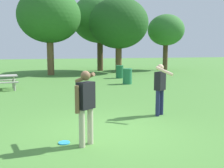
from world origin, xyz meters
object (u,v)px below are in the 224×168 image
at_px(person_thrower, 85,102).
at_px(tree_far_right, 100,19).
at_px(picnic_table_near, 0,79).
at_px(tree_slender_mid, 119,24).
at_px(trash_can_beside_table, 127,76).
at_px(tree_back_left, 166,30).
at_px(trash_can_further_along, 120,72).
at_px(person_catcher, 160,86).
at_px(tree_broad_center, 49,16).
at_px(frisbee, 64,143).

distance_m(person_thrower, tree_far_right, 21.56).
bearing_deg(picnic_table_near, tree_slender_mid, 40.49).
height_order(trash_can_beside_table, tree_slender_mid, tree_slender_mid).
bearing_deg(tree_slender_mid, tree_back_left, 16.16).
relative_size(picnic_table_near, trash_can_further_along, 1.92).
xyz_separation_m(person_catcher, trash_can_further_along, (2.67, 10.95, -0.48)).
relative_size(person_thrower, tree_back_left, 0.28).
height_order(picnic_table_near, tree_broad_center, tree_broad_center).
height_order(trash_can_further_along, tree_back_left, tree_back_left).
xyz_separation_m(person_catcher, tree_broad_center, (-1.97, 15.27, 3.92)).
bearing_deg(frisbee, trash_can_further_along, 64.57).
bearing_deg(person_catcher, trash_can_further_along, 76.28).
distance_m(person_thrower, tree_slender_mid, 19.18).
relative_size(tree_broad_center, tree_far_right, 0.93).
distance_m(frisbee, tree_back_left, 23.61).
xyz_separation_m(person_thrower, tree_back_left, (13.09, 19.17, 3.21)).
height_order(frisbee, picnic_table_near, picnic_table_near).
distance_m(tree_broad_center, tree_back_left, 12.42).
relative_size(person_catcher, trash_can_further_along, 1.71).
xyz_separation_m(person_thrower, tree_far_right, (6.13, 20.23, 4.24)).
bearing_deg(tree_far_right, person_thrower, -106.84).
height_order(tree_far_right, tree_back_left, tree_far_right).
bearing_deg(frisbee, person_thrower, -31.53).
relative_size(frisbee, picnic_table_near, 0.14).
relative_size(frisbee, tree_far_right, 0.03).
relative_size(frisbee, tree_broad_center, 0.04).
distance_m(trash_can_beside_table, tree_slender_mid, 9.32).
distance_m(person_thrower, picnic_table_near, 9.58).
bearing_deg(person_thrower, picnic_table_near, 105.00).
relative_size(frisbee, tree_back_left, 0.04).
relative_size(frisbee, tree_slender_mid, 0.04).
bearing_deg(tree_slender_mid, tree_far_right, 109.74).
height_order(picnic_table_near, tree_far_right, tree_far_right).
xyz_separation_m(person_catcher, trash_can_beside_table, (1.94, 7.57, -0.48)).
height_order(tree_slender_mid, tree_back_left, tree_slender_mid).
distance_m(frisbee, trash_can_further_along, 13.85).
height_order(person_thrower, trash_can_further_along, person_thrower).
bearing_deg(person_catcher, frisbee, -154.61).
bearing_deg(trash_can_beside_table, tree_slender_mid, 73.67).
relative_size(person_thrower, person_catcher, 1.00).
bearing_deg(tree_broad_center, person_thrower, -92.88).
xyz_separation_m(tree_far_right, tree_slender_mid, (1.00, -2.79, -0.67)).
relative_size(tree_slender_mid, tree_back_left, 1.17).
height_order(trash_can_beside_table, trash_can_further_along, same).
xyz_separation_m(person_thrower, trash_can_further_along, (5.50, 12.77, -0.48)).
distance_m(trash_can_further_along, tree_far_right, 8.85).
xyz_separation_m(trash_can_beside_table, tree_back_left, (8.32, 9.78, 3.69)).
distance_m(tree_far_right, tree_back_left, 7.12).
bearing_deg(tree_slender_mid, trash_can_beside_table, -106.33).
xyz_separation_m(person_thrower, person_catcher, (2.83, 1.82, 0.00)).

